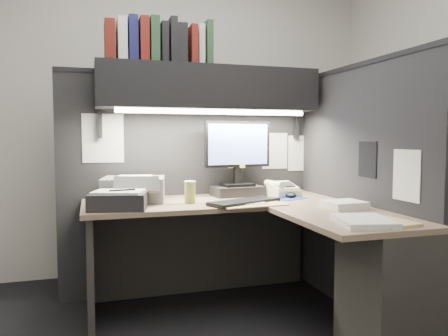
{
  "coord_description": "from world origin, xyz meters",
  "views": [
    {
      "loc": [
        -0.69,
        -2.26,
        1.15
      ],
      "look_at": [
        0.16,
        0.51,
        0.95
      ],
      "focal_mm": 35.0,
      "sensor_mm": 36.0,
      "label": 1
    }
  ],
  "objects_px": {
    "desk": "(293,260)",
    "overhead_shelf": "(209,89)",
    "printer": "(134,189)",
    "monitor": "(238,166)",
    "coffee_cup": "(190,193)",
    "notebook_stack": "(119,201)",
    "keyboard": "(244,202)",
    "telephone": "(282,190)"
  },
  "relations": [
    {
      "from": "desk",
      "to": "overhead_shelf",
      "type": "distance_m",
      "value": 1.33
    },
    {
      "from": "printer",
      "to": "overhead_shelf",
      "type": "bearing_deg",
      "value": 17.6
    },
    {
      "from": "monitor",
      "to": "coffee_cup",
      "type": "bearing_deg",
      "value": -153.73
    },
    {
      "from": "coffee_cup",
      "to": "notebook_stack",
      "type": "xyz_separation_m",
      "value": [
        -0.46,
        -0.1,
        -0.02
      ]
    },
    {
      "from": "desk",
      "to": "printer",
      "type": "relative_size",
      "value": 4.25
    },
    {
      "from": "keyboard",
      "to": "coffee_cup",
      "type": "xyz_separation_m",
      "value": [
        -0.33,
        0.13,
        0.06
      ]
    },
    {
      "from": "desk",
      "to": "monitor",
      "type": "relative_size",
      "value": 3.14
    },
    {
      "from": "monitor",
      "to": "keyboard",
      "type": "distance_m",
      "value": 0.44
    },
    {
      "from": "overhead_shelf",
      "to": "monitor",
      "type": "relative_size",
      "value": 2.86
    },
    {
      "from": "keyboard",
      "to": "printer",
      "type": "bearing_deg",
      "value": 130.58
    },
    {
      "from": "monitor",
      "to": "telephone",
      "type": "xyz_separation_m",
      "value": [
        0.31,
        -0.11,
        -0.17
      ]
    },
    {
      "from": "overhead_shelf",
      "to": "telephone",
      "type": "distance_m",
      "value": 0.9
    },
    {
      "from": "keyboard",
      "to": "desk",
      "type": "bearing_deg",
      "value": -87.86
    },
    {
      "from": "desk",
      "to": "keyboard",
      "type": "xyz_separation_m",
      "value": [
        -0.17,
        0.36,
        0.3
      ]
    },
    {
      "from": "overhead_shelf",
      "to": "printer",
      "type": "bearing_deg",
      "value": -173.02
    },
    {
      "from": "telephone",
      "to": "coffee_cup",
      "type": "height_order",
      "value": "coffee_cup"
    },
    {
      "from": "keyboard",
      "to": "coffee_cup",
      "type": "bearing_deg",
      "value": 135.37
    },
    {
      "from": "keyboard",
      "to": "notebook_stack",
      "type": "height_order",
      "value": "notebook_stack"
    },
    {
      "from": "monitor",
      "to": "coffee_cup",
      "type": "xyz_separation_m",
      "value": [
        -0.41,
        -0.25,
        -0.15
      ]
    },
    {
      "from": "overhead_shelf",
      "to": "coffee_cup",
      "type": "height_order",
      "value": "overhead_shelf"
    },
    {
      "from": "monitor",
      "to": "telephone",
      "type": "height_order",
      "value": "monitor"
    },
    {
      "from": "desk",
      "to": "coffee_cup",
      "type": "height_order",
      "value": "coffee_cup"
    },
    {
      "from": "telephone",
      "to": "monitor",
      "type": "bearing_deg",
      "value": 151.01
    },
    {
      "from": "telephone",
      "to": "coffee_cup",
      "type": "bearing_deg",
      "value": -177.87
    },
    {
      "from": "notebook_stack",
      "to": "coffee_cup",
      "type": "bearing_deg",
      "value": 12.52
    },
    {
      "from": "keyboard",
      "to": "overhead_shelf",
      "type": "bearing_deg",
      "value": 84.74
    },
    {
      "from": "keyboard",
      "to": "telephone",
      "type": "height_order",
      "value": "telephone"
    },
    {
      "from": "desk",
      "to": "printer",
      "type": "distance_m",
      "value": 1.14
    },
    {
      "from": "telephone",
      "to": "notebook_stack",
      "type": "height_order",
      "value": "notebook_stack"
    },
    {
      "from": "coffee_cup",
      "to": "notebook_stack",
      "type": "distance_m",
      "value": 0.47
    },
    {
      "from": "desk",
      "to": "coffee_cup",
      "type": "relative_size",
      "value": 12.65
    },
    {
      "from": "overhead_shelf",
      "to": "telephone",
      "type": "xyz_separation_m",
      "value": [
        0.52,
        -0.12,
        -0.73
      ]
    },
    {
      "from": "desk",
      "to": "keyboard",
      "type": "bearing_deg",
      "value": 115.54
    },
    {
      "from": "overhead_shelf",
      "to": "monitor",
      "type": "bearing_deg",
      "value": -3.41
    },
    {
      "from": "desk",
      "to": "telephone",
      "type": "xyz_separation_m",
      "value": [
        0.22,
        0.63,
        0.33
      ]
    },
    {
      "from": "desk",
      "to": "overhead_shelf",
      "type": "xyz_separation_m",
      "value": [
        -0.3,
        0.75,
        1.06
      ]
    },
    {
      "from": "overhead_shelf",
      "to": "notebook_stack",
      "type": "relative_size",
      "value": 4.76
    },
    {
      "from": "monitor",
      "to": "keyboard",
      "type": "xyz_separation_m",
      "value": [
        -0.08,
        -0.38,
        -0.2
      ]
    },
    {
      "from": "desk",
      "to": "monitor",
      "type": "height_order",
      "value": "monitor"
    },
    {
      "from": "overhead_shelf",
      "to": "keyboard",
      "type": "bearing_deg",
      "value": -71.86
    },
    {
      "from": "overhead_shelf",
      "to": "coffee_cup",
      "type": "relative_size",
      "value": 11.53
    },
    {
      "from": "printer",
      "to": "coffee_cup",
      "type": "bearing_deg",
      "value": -19.7
    }
  ]
}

